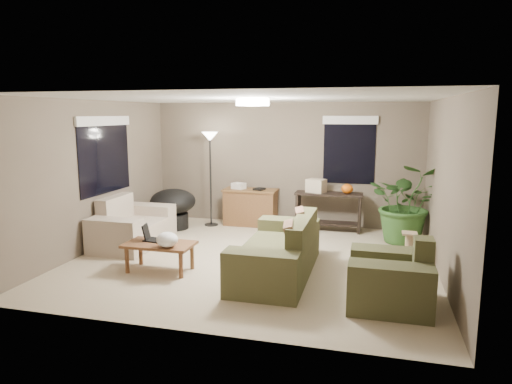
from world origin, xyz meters
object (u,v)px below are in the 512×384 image
(main_sofa, at_px, (280,254))
(cat_scratching_post, at_px, (409,251))
(console_table, at_px, (328,209))
(houseplant, at_px, (407,212))
(floor_lamp, at_px, (210,148))
(armchair, at_px, (391,281))
(desk, at_px, (250,207))
(coffee_table, at_px, (159,247))
(papasan_chair, at_px, (173,206))
(loveseat, at_px, (132,228))

(main_sofa, height_order, cat_scratching_post, main_sofa)
(console_table, xyz_separation_m, houseplant, (1.42, -0.52, 0.12))
(floor_lamp, bearing_deg, houseplant, -5.00)
(armchair, distance_m, desk, 4.34)
(houseplant, bearing_deg, coffee_table, -145.11)
(desk, relative_size, console_table, 0.85)
(coffee_table, height_order, console_table, console_table)
(floor_lamp, height_order, cat_scratching_post, floor_lamp)
(armchair, distance_m, floor_lamp, 4.89)
(main_sofa, xyz_separation_m, cat_scratching_post, (1.81, 0.91, -0.08))
(console_table, bearing_deg, armchair, -72.16)
(console_table, distance_m, cat_scratching_post, 2.27)
(coffee_table, height_order, cat_scratching_post, cat_scratching_post)
(cat_scratching_post, bearing_deg, floor_lamp, 157.28)
(main_sofa, bearing_deg, coffee_table, -169.52)
(papasan_chair, xyz_separation_m, cat_scratching_post, (4.42, -1.15, -0.25))
(main_sofa, bearing_deg, armchair, -25.12)
(coffee_table, distance_m, cat_scratching_post, 3.74)
(desk, distance_m, houseplant, 3.07)
(desk, relative_size, papasan_chair, 1.01)
(armchair, bearing_deg, papasan_chair, 146.07)
(armchair, bearing_deg, houseplant, 83.37)
(houseplant, relative_size, cat_scratching_post, 2.87)
(papasan_chair, bearing_deg, main_sofa, -38.32)
(armchair, xyz_separation_m, houseplant, (0.33, 2.87, 0.26))
(console_table, height_order, floor_lamp, floor_lamp)
(loveseat, bearing_deg, console_table, 30.14)
(loveseat, xyz_separation_m, papasan_chair, (0.21, 1.25, 0.17))
(main_sofa, bearing_deg, desk, 113.55)
(papasan_chair, bearing_deg, floor_lamp, 34.04)
(coffee_table, relative_size, cat_scratching_post, 2.00)
(main_sofa, distance_m, console_table, 2.72)
(loveseat, relative_size, console_table, 1.23)
(desk, height_order, console_table, same)
(loveseat, height_order, console_table, loveseat)
(armchair, height_order, houseplant, houseplant)
(console_table, bearing_deg, houseplant, -20.13)
(coffee_table, height_order, houseplant, houseplant)
(armchair, relative_size, console_table, 0.77)
(desk, distance_m, papasan_chair, 1.57)
(armchair, bearing_deg, main_sofa, 154.88)
(coffee_table, bearing_deg, armchair, -6.83)
(loveseat, bearing_deg, desk, 49.32)
(papasan_chair, xyz_separation_m, houseplant, (4.44, 0.10, 0.09))
(floor_lamp, bearing_deg, main_sofa, -51.81)
(coffee_table, distance_m, floor_lamp, 3.08)
(armchair, xyz_separation_m, cat_scratching_post, (0.31, 1.62, -0.08))
(loveseat, xyz_separation_m, houseplant, (4.65, 1.35, 0.26))
(coffee_table, relative_size, floor_lamp, 0.52)
(desk, distance_m, cat_scratching_post, 3.50)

